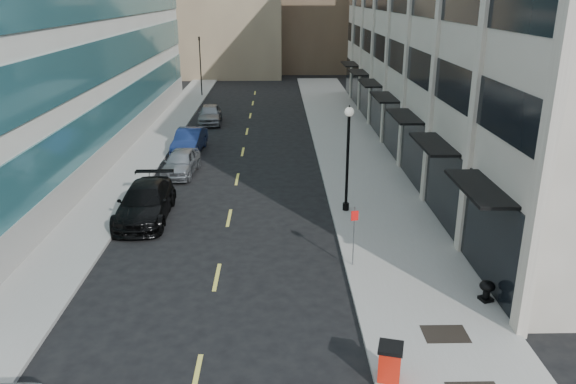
{
  "coord_description": "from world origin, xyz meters",
  "views": [
    {
      "loc": [
        2.33,
        -11.23,
        10.28
      ],
      "look_at": [
        2.77,
        10.05,
        2.72
      ],
      "focal_mm": 35.0,
      "sensor_mm": 36.0,
      "label": 1
    }
  ],
  "objects_px": {
    "car_silver_sedan": "(181,162)",
    "lamppost": "(348,150)",
    "car_grey_sedan": "(210,114)",
    "sign_post": "(354,228)",
    "traffic_signal": "(199,40)",
    "car_blue_sedan": "(189,141)",
    "car_black_pickup": "(145,202)",
    "trash_bin": "(390,361)",
    "urn_planter": "(487,289)"
  },
  "relations": [
    {
      "from": "car_blue_sedan",
      "to": "car_grey_sedan",
      "type": "relative_size",
      "value": 1.04
    },
    {
      "from": "car_silver_sedan",
      "to": "car_blue_sedan",
      "type": "height_order",
      "value": "car_blue_sedan"
    },
    {
      "from": "trash_bin",
      "to": "urn_planter",
      "type": "xyz_separation_m",
      "value": [
        4.2,
        4.16,
        -0.13
      ]
    },
    {
      "from": "car_black_pickup",
      "to": "sign_post",
      "type": "xyz_separation_m",
      "value": [
        9.28,
        -5.38,
        0.89
      ]
    },
    {
      "from": "traffic_signal",
      "to": "car_black_pickup",
      "type": "relative_size",
      "value": 1.21
    },
    {
      "from": "car_black_pickup",
      "to": "lamppost",
      "type": "xyz_separation_m",
      "value": [
        9.71,
        0.57,
        2.4
      ]
    },
    {
      "from": "trash_bin",
      "to": "lamppost",
      "type": "height_order",
      "value": "lamppost"
    },
    {
      "from": "car_grey_sedan",
      "to": "trash_bin",
      "type": "height_order",
      "value": "car_grey_sedan"
    },
    {
      "from": "trash_bin",
      "to": "car_grey_sedan",
      "type": "bearing_deg",
      "value": 119.68
    },
    {
      "from": "urn_planter",
      "to": "car_black_pickup",
      "type": "bearing_deg",
      "value": 148.93
    },
    {
      "from": "car_black_pickup",
      "to": "car_grey_sedan",
      "type": "xyz_separation_m",
      "value": [
        0.78,
        21.0,
        -0.05
      ]
    },
    {
      "from": "lamppost",
      "to": "car_silver_sedan",
      "type": "bearing_deg",
      "value": 144.82
    },
    {
      "from": "car_black_pickup",
      "to": "trash_bin",
      "type": "relative_size",
      "value": 5.28
    },
    {
      "from": "car_grey_sedan",
      "to": "lamppost",
      "type": "bearing_deg",
      "value": -69.34
    },
    {
      "from": "traffic_signal",
      "to": "trash_bin",
      "type": "distance_m",
      "value": 47.86
    },
    {
      "from": "sign_post",
      "to": "traffic_signal",
      "type": "bearing_deg",
      "value": 93.77
    },
    {
      "from": "car_silver_sedan",
      "to": "lamppost",
      "type": "bearing_deg",
      "value": -30.96
    },
    {
      "from": "car_black_pickup",
      "to": "car_grey_sedan",
      "type": "height_order",
      "value": "car_black_pickup"
    },
    {
      "from": "car_grey_sedan",
      "to": "sign_post",
      "type": "relative_size",
      "value": 1.87
    },
    {
      "from": "trash_bin",
      "to": "lamppost",
      "type": "bearing_deg",
      "value": 103.76
    },
    {
      "from": "car_black_pickup",
      "to": "urn_planter",
      "type": "relative_size",
      "value": 7.67
    },
    {
      "from": "car_black_pickup",
      "to": "sign_post",
      "type": "distance_m",
      "value": 10.76
    },
    {
      "from": "traffic_signal",
      "to": "lamppost",
      "type": "height_order",
      "value": "traffic_signal"
    },
    {
      "from": "lamppost",
      "to": "urn_planter",
      "type": "xyz_separation_m",
      "value": [
        3.87,
        -8.75,
        -2.63
      ]
    },
    {
      "from": "car_blue_sedan",
      "to": "car_black_pickup",
      "type": "bearing_deg",
      "value": -87.9
    },
    {
      "from": "trash_bin",
      "to": "lamppost",
      "type": "relative_size",
      "value": 0.21
    },
    {
      "from": "traffic_signal",
      "to": "car_grey_sedan",
      "type": "bearing_deg",
      "value": -79.97
    },
    {
      "from": "car_grey_sedan",
      "to": "sign_post",
      "type": "bearing_deg",
      "value": -75.08
    },
    {
      "from": "car_silver_sedan",
      "to": "car_blue_sedan",
      "type": "distance_m",
      "value": 5.05
    },
    {
      "from": "car_blue_sedan",
      "to": "sign_post",
      "type": "bearing_deg",
      "value": -59.09
    },
    {
      "from": "car_grey_sedan",
      "to": "car_black_pickup",
      "type": "bearing_deg",
      "value": -95.07
    },
    {
      "from": "car_black_pickup",
      "to": "car_blue_sedan",
      "type": "relative_size",
      "value": 1.21
    },
    {
      "from": "car_silver_sedan",
      "to": "sign_post",
      "type": "height_order",
      "value": "sign_post"
    },
    {
      "from": "car_blue_sedan",
      "to": "car_silver_sedan",
      "type": "bearing_deg",
      "value": -83.59
    },
    {
      "from": "car_blue_sedan",
      "to": "trash_bin",
      "type": "height_order",
      "value": "car_blue_sedan"
    },
    {
      "from": "traffic_signal",
      "to": "car_black_pickup",
      "type": "bearing_deg",
      "value": -87.44
    },
    {
      "from": "urn_planter",
      "to": "lamppost",
      "type": "bearing_deg",
      "value": 113.86
    },
    {
      "from": "sign_post",
      "to": "car_blue_sedan",
      "type": "bearing_deg",
      "value": 105.54
    },
    {
      "from": "traffic_signal",
      "to": "sign_post",
      "type": "bearing_deg",
      "value": -74.66
    },
    {
      "from": "car_black_pickup",
      "to": "lamppost",
      "type": "height_order",
      "value": "lamppost"
    },
    {
      "from": "lamppost",
      "to": "sign_post",
      "type": "distance_m",
      "value": 6.15
    },
    {
      "from": "car_black_pickup",
      "to": "car_blue_sedan",
      "type": "height_order",
      "value": "car_black_pickup"
    },
    {
      "from": "car_grey_sedan",
      "to": "car_blue_sedan",
      "type": "bearing_deg",
      "value": -95.62
    },
    {
      "from": "urn_planter",
      "to": "sign_post",
      "type": "bearing_deg",
      "value": 146.87
    },
    {
      "from": "car_silver_sedan",
      "to": "sign_post",
      "type": "xyz_separation_m",
      "value": [
        8.69,
        -12.38,
        0.97
      ]
    },
    {
      "from": "trash_bin",
      "to": "sign_post",
      "type": "height_order",
      "value": "sign_post"
    },
    {
      "from": "urn_planter",
      "to": "car_grey_sedan",
      "type": "bearing_deg",
      "value": 113.68
    },
    {
      "from": "trash_bin",
      "to": "sign_post",
      "type": "xyz_separation_m",
      "value": [
        -0.1,
        6.96,
        0.99
      ]
    },
    {
      "from": "car_grey_sedan",
      "to": "sign_post",
      "type": "xyz_separation_m",
      "value": [
        8.5,
        -26.38,
        0.94
      ]
    },
    {
      "from": "sign_post",
      "to": "lamppost",
      "type": "bearing_deg",
      "value": 74.32
    }
  ]
}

